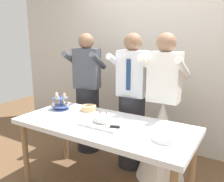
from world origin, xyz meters
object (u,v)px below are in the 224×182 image
(plate_stack, at_px, (165,138))
(person_bride, at_px, (162,130))
(cupcake_stand, at_px, (61,102))
(round_cake, at_px, (89,109))
(person_guest, at_px, (88,100))
(person_groom, at_px, (132,109))
(dessert_table, at_px, (104,130))
(main_cake_tray, at_px, (103,120))

(plate_stack, bearing_deg, person_bride, 110.54)
(cupcake_stand, relative_size, round_cake, 0.96)
(cupcake_stand, bearing_deg, person_guest, 94.64)
(cupcake_stand, relative_size, person_guest, 0.14)
(plate_stack, bearing_deg, cupcake_stand, 171.82)
(person_groom, bearing_deg, dessert_table, -90.00)
(person_bride, bearing_deg, person_groom, 174.00)
(main_cake_tray, relative_size, person_bride, 0.26)
(cupcake_stand, distance_m, round_cake, 0.35)
(dessert_table, distance_m, plate_stack, 0.66)
(main_cake_tray, relative_size, person_groom, 0.26)
(person_groom, xyz_separation_m, person_guest, (-0.73, 0.08, 0.00))
(dessert_table, distance_m, cupcake_stand, 0.71)
(main_cake_tray, xyz_separation_m, person_groom, (-0.01, 0.65, -0.07))
(dessert_table, xyz_separation_m, round_cake, (-0.35, 0.22, 0.10))
(dessert_table, bearing_deg, plate_stack, -6.00)
(dessert_table, height_order, plate_stack, plate_stack)
(main_cake_tray, xyz_separation_m, person_bride, (0.39, 0.61, -0.24))
(main_cake_tray, bearing_deg, dessert_table, 118.27)
(dessert_table, relative_size, person_guest, 1.08)
(main_cake_tray, xyz_separation_m, round_cake, (-0.36, 0.25, -0.01))
(dessert_table, xyz_separation_m, cupcake_stand, (-0.68, 0.12, 0.16))
(plate_stack, distance_m, round_cake, 1.04)
(cupcake_stand, height_order, round_cake, cupcake_stand)
(cupcake_stand, height_order, plate_stack, cupcake_stand)
(plate_stack, relative_size, round_cake, 0.87)
(cupcake_stand, bearing_deg, person_bride, 22.93)
(plate_stack, xyz_separation_m, person_guest, (-1.38, 0.77, -0.05))
(main_cake_tray, distance_m, round_cake, 0.44)
(dessert_table, bearing_deg, round_cake, 147.48)
(dessert_table, relative_size, person_bride, 1.08)
(plate_stack, distance_m, person_groom, 0.96)
(dessert_table, height_order, round_cake, round_cake)
(cupcake_stand, xyz_separation_m, person_bride, (1.09, 0.46, -0.28))
(cupcake_stand, xyz_separation_m, main_cake_tray, (0.70, -0.15, -0.04))
(dessert_table, bearing_deg, person_guest, 136.12)
(cupcake_stand, bearing_deg, plate_stack, -8.18)
(round_cake, bearing_deg, main_cake_tray, -34.35)
(cupcake_stand, xyz_separation_m, person_guest, (-0.05, 0.58, -0.11))
(round_cake, bearing_deg, person_guest, 128.48)
(person_bride, bearing_deg, plate_stack, -69.46)
(dessert_table, relative_size, cupcake_stand, 7.83)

